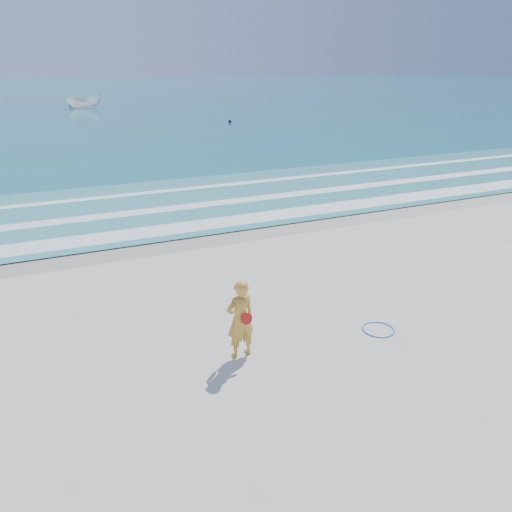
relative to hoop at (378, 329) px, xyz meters
name	(u,v)px	position (x,y,z in m)	size (l,w,h in m)	color
ground	(331,352)	(-1.64, -0.37, -0.01)	(400.00, 400.00, 0.00)	silver
wet_sand	(206,236)	(-1.64, 8.63, -0.01)	(400.00, 2.40, 0.00)	#B2A893
ocean	(52,94)	(-1.64, 104.63, 0.01)	(400.00, 190.00, 0.04)	#19727F
shallow	(172,204)	(-1.64, 13.63, 0.03)	(400.00, 10.00, 0.01)	#59B7AD
foam_near	(196,226)	(-1.64, 9.93, 0.04)	(400.00, 1.40, 0.01)	white
foam_mid	(176,208)	(-1.64, 12.83, 0.04)	(400.00, 0.90, 0.01)	white
foam_far	(159,192)	(-1.64, 16.13, 0.04)	(400.00, 0.60, 0.01)	white
hoop	(378,329)	(0.00, 0.00, 0.00)	(0.80, 0.80, 0.03)	#0C7BDF
boat	(84,101)	(0.57, 67.43, 0.96)	(1.83, 4.86, 1.88)	white
buoy	(230,121)	(12.74, 42.72, 0.20)	(0.34, 0.34, 0.34)	black
woman	(240,319)	(-3.63, 0.37, 0.93)	(0.74, 0.53, 1.88)	gold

